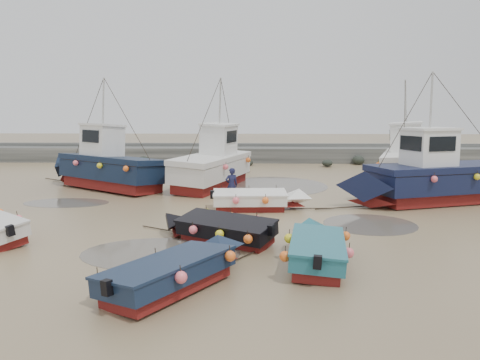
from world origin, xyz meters
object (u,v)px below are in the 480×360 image
at_px(dinghy_5, 258,198).
at_px(cabin_boat_3, 408,159).
at_px(dinghy_4, 218,225).
at_px(cabin_boat_0, 103,165).
at_px(cabin_boat_2, 434,176).
at_px(person, 232,202).
at_px(dinghy_1, 179,267).
at_px(cabin_boat_1, 215,163).
at_px(dinghy_2, 317,245).

xyz_separation_m(dinghy_5, cabin_boat_3, (9.44, 8.50, 0.82)).
distance_m(dinghy_4, cabin_boat_0, 12.55).
xyz_separation_m(cabin_boat_2, cabin_boat_3, (0.90, 6.74, 0.05)).
distance_m(cabin_boat_0, person, 8.42).
relative_size(cabin_boat_3, person, 5.34).
bearing_deg(dinghy_1, cabin_boat_2, 79.98).
bearing_deg(person, dinghy_1, 66.98).
bearing_deg(cabin_boat_3, cabin_boat_1, -149.72).
height_order(cabin_boat_0, cabin_boat_3, same).
xyz_separation_m(cabin_boat_2, person, (-9.80, -0.21, -1.32)).
bearing_deg(dinghy_5, dinghy_2, 10.41).
relative_size(dinghy_2, cabin_boat_2, 0.53).
height_order(cabin_boat_1, cabin_boat_2, same).
distance_m(cabin_boat_0, cabin_boat_3, 18.45).
relative_size(cabin_boat_0, cabin_boat_2, 0.83).
distance_m(dinghy_4, person, 6.52).
height_order(dinghy_2, dinghy_4, same).
distance_m(dinghy_1, dinghy_2, 4.36).
height_order(dinghy_1, dinghy_4, same).
distance_m(cabin_boat_2, cabin_boat_3, 6.80).
relative_size(cabin_boat_0, cabin_boat_3, 0.96).
distance_m(dinghy_1, dinghy_4, 4.33).
bearing_deg(cabin_boat_3, dinghy_2, -96.34).
xyz_separation_m(dinghy_4, cabin_boat_1, (-1.02, 11.27, 0.80)).
height_order(dinghy_2, cabin_boat_1, cabin_boat_1).
height_order(dinghy_2, dinghy_5, same).
xyz_separation_m(dinghy_4, person, (0.15, 6.49, -0.55)).
relative_size(cabin_boat_1, cabin_boat_2, 0.92).
relative_size(dinghy_4, cabin_boat_0, 0.60).
height_order(dinghy_1, cabin_boat_2, cabin_boat_2).
distance_m(cabin_boat_0, cabin_boat_1, 6.37).
xyz_separation_m(cabin_boat_0, cabin_boat_2, (17.26, -3.47, -0.03)).
height_order(dinghy_4, dinghy_5, same).
bearing_deg(cabin_boat_2, dinghy_4, 106.51).
xyz_separation_m(cabin_boat_1, person, (1.18, -4.78, -1.35)).
bearing_deg(person, cabin_boat_0, -44.76).
relative_size(dinghy_2, cabin_boat_3, 0.61).
height_order(dinghy_4, cabin_boat_2, cabin_boat_2).
height_order(dinghy_1, dinghy_2, same).
distance_m(dinghy_5, cabin_boat_1, 6.82).
bearing_deg(dinghy_2, cabin_boat_0, 138.09).
bearing_deg(cabin_boat_0, dinghy_2, -106.47).
relative_size(dinghy_5, cabin_boat_0, 0.64).
bearing_deg(cabin_boat_3, dinghy_1, -103.20).
height_order(cabin_boat_1, person, cabin_boat_1).
xyz_separation_m(dinghy_1, cabin_boat_2, (10.66, 10.97, 0.78)).
bearing_deg(person, cabin_boat_2, 162.75).
relative_size(dinghy_1, person, 3.13).
bearing_deg(dinghy_1, cabin_boat_0, 148.70).
bearing_deg(dinghy_2, cabin_boat_3, 71.69).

